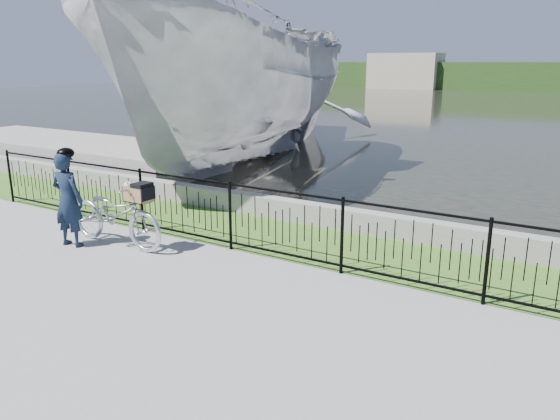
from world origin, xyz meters
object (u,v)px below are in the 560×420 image
Objects in this scene: bicycle_rig at (116,214)px; cyclist at (68,198)px; dock at (72,151)px; boat_far at (236,109)px; boat_near at (241,87)px.

cyclist is at bearing -146.12° from bicycle_rig.
boat_far reaches higher than dock.
dock is 0.81× the size of boat_near.
boat_far is at bearing 73.00° from dock.
boat_near reaches higher than dock.
cyclist is 0.13× the size of boat_near.
boat_near is (-1.89, 6.22, 1.79)m from bicycle_rig.
bicycle_rig is 0.17× the size of boat_near.
cyclist is 6.93m from boat_near.
bicycle_rig is at bearing -33.10° from dock.
dock is at bearing 142.07° from cyclist.
cyclist is at bearing -66.91° from boat_far.
dock is 5.90m from boat_near.
bicycle_rig is 0.81m from cyclist.
boat_near is at bearing 100.69° from cyclist.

